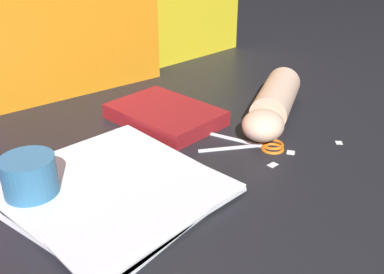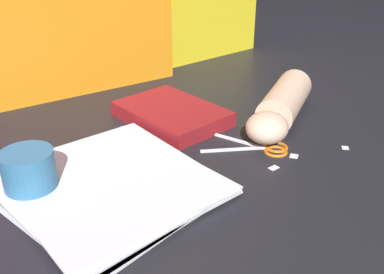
{
  "view_description": "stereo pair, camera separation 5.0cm",
  "coord_description": "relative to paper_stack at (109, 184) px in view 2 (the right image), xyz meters",
  "views": [
    {
      "loc": [
        -0.5,
        -0.51,
        0.41
      ],
      "look_at": [
        0.01,
        -0.04,
        0.06
      ],
      "focal_mm": 42.0,
      "sensor_mm": 36.0,
      "label": 1
    },
    {
      "loc": [
        -0.47,
        -0.55,
        0.41
      ],
      "look_at": [
        0.01,
        -0.04,
        0.06
      ],
      "focal_mm": 42.0,
      "sensor_mm": 36.0,
      "label": 2
    }
  ],
  "objects": [
    {
      "name": "ground_plane",
      "position": [
        0.14,
        0.0,
        -0.01
      ],
      "size": [
        6.0,
        6.0,
        0.0
      ],
      "primitive_type": "plane",
      "color": "black"
    },
    {
      "name": "backdrop_panel_right",
      "position": [
        0.44,
        0.42,
        0.17
      ],
      "size": [
        0.78,
        0.08,
        0.35
      ],
      "color": "yellow",
      "rests_on": "ground_plane"
    },
    {
      "name": "paper_stack",
      "position": [
        0.0,
        0.0,
        0.0
      ],
      "size": [
        0.33,
        0.34,
        0.02
      ],
      "color": "white",
      "rests_on": "ground_plane"
    },
    {
      "name": "book_closed",
      "position": [
        0.25,
        0.13,
        0.01
      ],
      "size": [
        0.16,
        0.23,
        0.03
      ],
      "color": "maroon",
      "rests_on": "ground_plane"
    },
    {
      "name": "scissors",
      "position": [
        0.29,
        -0.08,
        -0.0
      ],
      "size": [
        0.15,
        0.17,
        0.01
      ],
      "color": "silver",
      "rests_on": "ground_plane"
    },
    {
      "name": "hand_forearm",
      "position": [
        0.41,
        -0.04,
        0.03
      ],
      "size": [
        0.31,
        0.19,
        0.08
      ],
      "color": "beige",
      "rests_on": "ground_plane"
    },
    {
      "name": "paper_scrap_near",
      "position": [
        0.41,
        -0.2,
        -0.01
      ],
      "size": [
        0.02,
        0.02,
        0.0
      ],
      "color": "white",
      "rests_on": "ground_plane"
    },
    {
      "name": "paper_scrap_mid",
      "position": [
        0.25,
        -0.15,
        -0.01
      ],
      "size": [
        0.02,
        0.01,
        0.0
      ],
      "color": "white",
      "rests_on": "ground_plane"
    },
    {
      "name": "paper_scrap_far",
      "position": [
        0.31,
        -0.15,
        -0.01
      ],
      "size": [
        0.02,
        0.02,
        0.0
      ],
      "color": "white",
      "rests_on": "ground_plane"
    },
    {
      "name": "mug",
      "position": [
        -0.1,
        0.07,
        0.03
      ],
      "size": [
        0.08,
        0.08,
        0.08
      ],
      "color": "teal",
      "rests_on": "ground_plane"
    }
  ]
}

